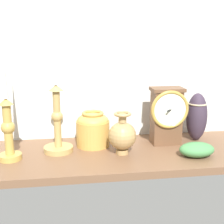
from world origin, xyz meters
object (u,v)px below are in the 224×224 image
Objects in this scene: mantel_clock at (167,115)px; brass_vase_jar at (93,128)px; tall_ceramic_vase at (197,116)px; brass_vase_bulbous at (122,135)px; candlestick_tall_center at (7,120)px; candlestick_tall_left at (57,121)px.

brass_vase_jar is at bearing 176.28° from mantel_clock.
mantel_clock is 12.93cm from tall_ceramic_vase.
tall_ceramic_vase is at bearing 18.82° from brass_vase_bulbous.
candlestick_tall_center is 3.33× the size of brass_vase_jar.
tall_ceramic_vase is at bearing 5.69° from candlestick_tall_left.
brass_vase_bulbous is (36.47, -0.13, -6.54)cm from candlestick_tall_center.
candlestick_tall_center is 67.55cm from tall_ceramic_vase.
brass_vase_bulbous reaches higher than brass_vase_jar.
tall_ceramic_vase reaches higher than brass_vase_jar.
candlestick_tall_left reaches higher than brass_vase_jar.
candlestick_tall_center reaches higher than brass_vase_bulbous.
brass_vase_jar is (-9.00, 9.50, -0.11)cm from brass_vase_bulbous.
mantel_clock reaches higher than tall_ceramic_vase.
brass_vase_bulbous is 13.09cm from brass_vase_jar.
candlestick_tall_left is 0.93× the size of candlestick_tall_center.
candlestick_tall_center is 37.05cm from brass_vase_bulbous.
tall_ceramic_vase reaches higher than brass_vase_bulbous.
candlestick_tall_left is 2.72× the size of brass_vase_bulbous.
candlestick_tall_center reaches higher than candlestick_tall_left.
mantel_clock is 0.53× the size of candlestick_tall_left.
brass_vase_bulbous is at bearing -0.21° from candlestick_tall_center.
mantel_clock is 27.09cm from brass_vase_jar.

